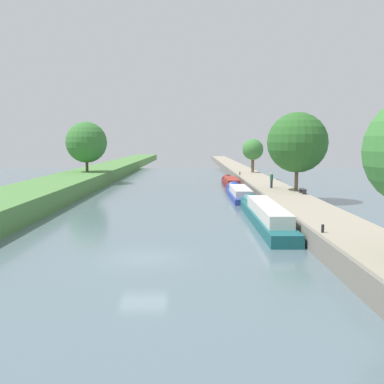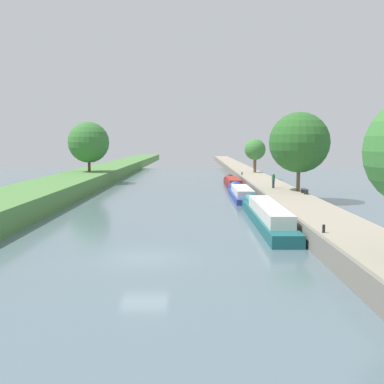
{
  "view_description": "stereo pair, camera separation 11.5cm",
  "coord_description": "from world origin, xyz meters",
  "px_view_note": "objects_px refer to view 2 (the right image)",
  "views": [
    {
      "loc": [
        2.62,
        -23.3,
        6.19
      ],
      "look_at": [
        2.44,
        22.44,
        1.0
      ],
      "focal_mm": 41.69,
      "sensor_mm": 36.0,
      "label": 1
    },
    {
      "loc": [
        2.74,
        -23.3,
        6.19
      ],
      "look_at": [
        2.44,
        22.44,
        1.0
      ],
      "focal_mm": 41.69,
      "sensor_mm": 36.0,
      "label": 2
    }
  ],
  "objects_px": {
    "narrowboat_teal": "(266,214)",
    "person_walking": "(273,180)",
    "narrowboat_blue": "(241,193)",
    "mooring_bollard_far": "(242,173)",
    "park_bench": "(305,190)",
    "narrowboat_maroon": "(233,183)",
    "mooring_bollard_near": "(324,229)"
  },
  "relations": [
    {
      "from": "narrowboat_teal",
      "to": "person_walking",
      "type": "xyz_separation_m",
      "value": [
        3.05,
        14.39,
        1.39
      ]
    },
    {
      "from": "narrowboat_blue",
      "to": "mooring_bollard_far",
      "type": "relative_size",
      "value": 27.7
    },
    {
      "from": "mooring_bollard_far",
      "to": "narrowboat_teal",
      "type": "bearing_deg",
      "value": -92.89
    },
    {
      "from": "narrowboat_teal",
      "to": "mooring_bollard_far",
      "type": "bearing_deg",
      "value": 87.11
    },
    {
      "from": "person_walking",
      "to": "park_bench",
      "type": "relative_size",
      "value": 1.11
    },
    {
      "from": "narrowboat_blue",
      "to": "park_bench",
      "type": "relative_size",
      "value": 8.31
    },
    {
      "from": "narrowboat_maroon",
      "to": "park_bench",
      "type": "distance_m",
      "value": 20.01
    },
    {
      "from": "narrowboat_maroon",
      "to": "mooring_bollard_near",
      "type": "bearing_deg",
      "value": -87.26
    },
    {
      "from": "narrowboat_maroon",
      "to": "mooring_bollard_near",
      "type": "relative_size",
      "value": 27.23
    },
    {
      "from": "mooring_bollard_near",
      "to": "mooring_bollard_far",
      "type": "distance_m",
      "value": 42.74
    },
    {
      "from": "person_walking",
      "to": "park_bench",
      "type": "distance_m",
      "value": 5.63
    },
    {
      "from": "narrowboat_blue",
      "to": "narrowboat_maroon",
      "type": "bearing_deg",
      "value": 89.2
    },
    {
      "from": "narrowboat_teal",
      "to": "person_walking",
      "type": "distance_m",
      "value": 14.77
    },
    {
      "from": "mooring_bollard_near",
      "to": "park_bench",
      "type": "height_order",
      "value": "park_bench"
    },
    {
      "from": "person_walking",
      "to": "park_bench",
      "type": "bearing_deg",
      "value": -67.95
    },
    {
      "from": "narrowboat_maroon",
      "to": "narrowboat_teal",
      "type": "bearing_deg",
      "value": -89.77
    },
    {
      "from": "narrowboat_maroon",
      "to": "park_bench",
      "type": "bearing_deg",
      "value": -74.71
    },
    {
      "from": "person_walking",
      "to": "park_bench",
      "type": "height_order",
      "value": "person_walking"
    },
    {
      "from": "narrowboat_teal",
      "to": "park_bench",
      "type": "bearing_deg",
      "value": 60.74
    },
    {
      "from": "narrowboat_teal",
      "to": "park_bench",
      "type": "distance_m",
      "value": 10.58
    },
    {
      "from": "person_walking",
      "to": "mooring_bollard_far",
      "type": "xyz_separation_m",
      "value": [
        -1.36,
        19.1,
        -0.65
      ]
    },
    {
      "from": "narrowboat_maroon",
      "to": "mooring_bollard_near",
      "type": "height_order",
      "value": "mooring_bollard_near"
    },
    {
      "from": "narrowboat_blue",
      "to": "mooring_bollard_far",
      "type": "bearing_deg",
      "value": 83.59
    },
    {
      "from": "narrowboat_teal",
      "to": "park_bench",
      "type": "height_order",
      "value": "park_bench"
    },
    {
      "from": "mooring_bollard_near",
      "to": "narrowboat_teal",
      "type": "bearing_deg",
      "value": 100.35
    },
    {
      "from": "person_walking",
      "to": "mooring_bollard_near",
      "type": "bearing_deg",
      "value": -93.29
    },
    {
      "from": "narrowboat_teal",
      "to": "mooring_bollard_near",
      "type": "distance_m",
      "value": 9.44
    },
    {
      "from": "narrowboat_teal",
      "to": "person_walking",
      "type": "relative_size",
      "value": 10.12
    },
    {
      "from": "narrowboat_teal",
      "to": "park_bench",
      "type": "relative_size",
      "value": 11.2
    },
    {
      "from": "narrowboat_maroon",
      "to": "person_walking",
      "type": "height_order",
      "value": "person_walking"
    },
    {
      "from": "narrowboat_maroon",
      "to": "narrowboat_blue",
      "type": "bearing_deg",
      "value": -90.8
    },
    {
      "from": "narrowboat_teal",
      "to": "mooring_bollard_far",
      "type": "distance_m",
      "value": 33.54
    }
  ]
}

